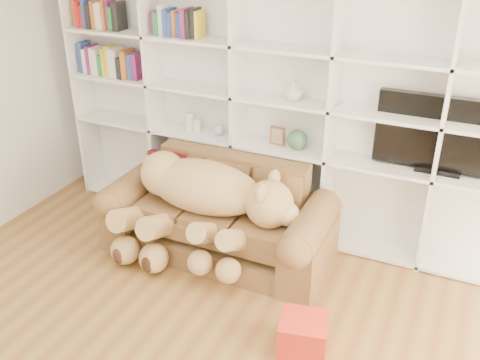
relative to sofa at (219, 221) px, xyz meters
The scene contains 13 objects.
wall_back 1.34m from the sofa, 65.64° to the left, with size 5.00×0.02×2.70m, color white.
bookshelf 1.19m from the sofa, 79.96° to the left, with size 4.43×0.35×2.40m.
sofa is the anchor object (origin of this frame).
teddy_bear 0.33m from the sofa, 118.36° to the right, with size 1.54×0.83×0.89m.
throw_pillow 0.67m from the sofa, 166.67° to the left, with size 0.38×0.12×0.38m, color #520E13.
gift_box 1.39m from the sofa, 38.54° to the right, with size 0.33×0.31×0.26m, color red.
tv 2.00m from the sofa, 20.64° to the left, with size 1.07×0.18×0.63m.
picture_frame 0.92m from the sofa, 62.82° to the left, with size 0.14×0.03×0.17m, color brown.
green_vase 1.00m from the sofa, 50.09° to the left, with size 0.18×0.18×0.18m, color #2F5D40.
figurine_tall 1.06m from the sofa, 135.70° to the left, with size 0.09×0.09×0.18m, color silver.
figurine_short 1.00m from the sofa, 131.60° to the left, with size 0.07×0.07×0.13m, color silver.
snow_globe 0.89m from the sofa, 116.08° to the left, with size 0.10×0.10×0.10m, color silver.
shelf_vase 1.31m from the sofa, 53.81° to the left, with size 0.18×0.18×0.18m, color beige.
Camera 1 is at (1.50, -1.90, 2.78)m, focal length 40.00 mm.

